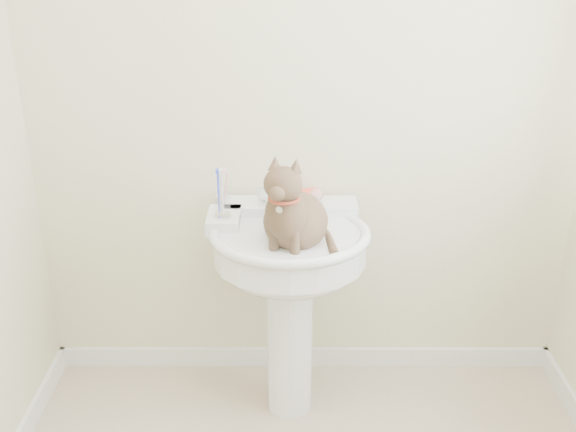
{
  "coord_description": "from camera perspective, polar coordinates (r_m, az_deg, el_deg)",
  "views": [
    {
      "loc": [
        -0.07,
        -1.45,
        1.85
      ],
      "look_at": [
        -0.07,
        0.77,
        0.88
      ],
      "focal_mm": 42.0,
      "sensor_mm": 36.0,
      "label": 1
    }
  ],
  "objects": [
    {
      "name": "soap_bar",
      "position": [
        2.68,
        1.79,
        1.85
      ],
      "size": [
        0.1,
        0.08,
        0.03
      ],
      "primitive_type": "cube",
      "rotation": [
        0.0,
        0.0,
        0.33
      ],
      "color": "#F94731",
      "rests_on": "pedestal_sink"
    },
    {
      "name": "toothbrush_cup",
      "position": [
        2.5,
        -5.58,
        0.95
      ],
      "size": [
        0.07,
        0.07,
        0.19
      ],
      "rotation": [
        0.0,
        0.0,
        0.11
      ],
      "color": "silver",
      "rests_on": "pedestal_sink"
    },
    {
      "name": "cat",
      "position": [
        2.37,
        0.52,
        -0.01
      ],
      "size": [
        0.26,
        0.32,
        0.47
      ],
      "rotation": [
        0.0,
        0.0,
        -0.35
      ],
      "color": "brown",
      "rests_on": "pedestal_sink"
    },
    {
      "name": "baseboard_back",
      "position": [
        3.11,
        1.35,
        -11.84
      ],
      "size": [
        2.2,
        0.02,
        0.09
      ],
      "primitive_type": "cube",
      "color": "white",
      "rests_on": "floor"
    },
    {
      "name": "pedestal_sink",
      "position": [
        2.55,
        0.1,
        -4.22
      ],
      "size": [
        0.61,
        0.6,
        0.84
      ],
      "color": "white",
      "rests_on": "floor"
    },
    {
      "name": "faucet",
      "position": [
        2.59,
        0.16,
        1.69
      ],
      "size": [
        0.28,
        0.12,
        0.14
      ],
      "color": "silver",
      "rests_on": "pedestal_sink"
    },
    {
      "name": "wall_back",
      "position": [
        2.62,
        1.6,
        10.34
      ],
      "size": [
        2.2,
        0.0,
        2.5
      ],
      "primitive_type": null,
      "color": "beige",
      "rests_on": "ground"
    }
  ]
}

